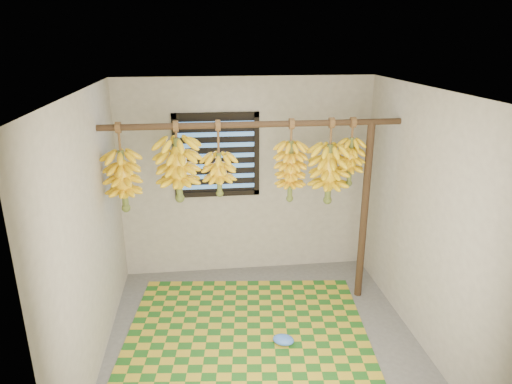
{
  "coord_description": "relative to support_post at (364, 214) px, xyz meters",
  "views": [
    {
      "loc": [
        -0.52,
        -3.71,
        2.82
      ],
      "look_at": [
        0.0,
        0.55,
        1.35
      ],
      "focal_mm": 32.0,
      "sensor_mm": 36.0,
      "label": 1
    }
  ],
  "objects": [
    {
      "name": "wall_back",
      "position": [
        -1.2,
        0.8,
        0.2
      ],
      "size": [
        3.0,
        0.01,
        2.4
      ],
      "primitive_type": "cube",
      "color": "gray",
      "rests_on": "floor"
    },
    {
      "name": "support_post",
      "position": [
        0.0,
        0.0,
        0.0
      ],
      "size": [
        0.08,
        0.08,
        2.0
      ],
      "primitive_type": "cylinder",
      "color": "#3C2718",
      "rests_on": "floor"
    },
    {
      "name": "banana_bunch_d",
      "position": [
        -0.83,
        0.0,
        0.51
      ],
      "size": [
        0.32,
        0.32,
        0.86
      ],
      "color": "brown",
      "rests_on": "hanging_pole"
    },
    {
      "name": "banana_bunch_b",
      "position": [
        -1.96,
        0.0,
        0.57
      ],
      "size": [
        0.42,
        0.42,
        0.8
      ],
      "color": "brown",
      "rests_on": "hanging_pole"
    },
    {
      "name": "wall_left",
      "position": [
        -2.71,
        -0.7,
        0.2
      ],
      "size": [
        0.01,
        3.0,
        2.4
      ],
      "primitive_type": "cube",
      "color": "gray",
      "rests_on": "floor"
    },
    {
      "name": "wall_right",
      "position": [
        0.3,
        -0.7,
        0.2
      ],
      "size": [
        0.01,
        3.0,
        2.4
      ],
      "primitive_type": "cube",
      "color": "gray",
      "rests_on": "floor"
    },
    {
      "name": "plastic_bag",
      "position": [
        -1.01,
        -0.79,
        -0.95
      ],
      "size": [
        0.25,
        0.22,
        0.09
      ],
      "primitive_type": "ellipsoid",
      "rotation": [
        0.0,
        0.0,
        -0.42
      ],
      "color": "#3B6FDF",
      "rests_on": "woven_mat"
    },
    {
      "name": "banana_bunch_c",
      "position": [
        -1.56,
        -0.0,
        0.5
      ],
      "size": [
        0.34,
        0.34,
        0.77
      ],
      "color": "brown",
      "rests_on": "hanging_pole"
    },
    {
      "name": "floor",
      "position": [
        -1.2,
        -0.7,
        -1.0
      ],
      "size": [
        3.0,
        3.0,
        0.01
      ],
      "primitive_type": "cube",
      "color": "#555555",
      "rests_on": "ground"
    },
    {
      "name": "woven_mat",
      "position": [
        -1.33,
        -0.51,
        -0.99
      ],
      "size": [
        2.58,
        2.16,
        0.01
      ],
      "primitive_type": "cube",
      "rotation": [
        0.0,
        0.0,
        -0.11
      ],
      "color": "#1F5B1B",
      "rests_on": "floor"
    },
    {
      "name": "banana_bunch_e",
      "position": [
        -0.42,
        0.0,
        0.47
      ],
      "size": [
        0.41,
        0.41,
        0.89
      ],
      "color": "brown",
      "rests_on": "hanging_pole"
    },
    {
      "name": "banana_bunch_a",
      "position": [
        -2.5,
        0.0,
        0.47
      ],
      "size": [
        0.34,
        0.34,
        0.89
      ],
      "color": "brown",
      "rests_on": "hanging_pole"
    },
    {
      "name": "hanging_pole",
      "position": [
        -1.2,
        0.0,
        1.0
      ],
      "size": [
        3.0,
        0.06,
        0.06
      ],
      "primitive_type": "cylinder",
      "rotation": [
        0.0,
        1.57,
        0.0
      ],
      "color": "#3C2718",
      "rests_on": "wall_left"
    },
    {
      "name": "window",
      "position": [
        -1.55,
        0.78,
        0.5
      ],
      "size": [
        1.0,
        0.04,
        1.0
      ],
      "color": "black",
      "rests_on": "wall_back"
    },
    {
      "name": "ceiling",
      "position": [
        -1.2,
        -0.7,
        1.4
      ],
      "size": [
        3.0,
        3.0,
        0.01
      ],
      "primitive_type": "cube",
      "color": "silver",
      "rests_on": "wall_back"
    },
    {
      "name": "banana_bunch_f",
      "position": [
        -0.2,
        0.0,
        0.59
      ],
      "size": [
        0.29,
        0.29,
        0.71
      ],
      "color": "brown",
      "rests_on": "hanging_pole"
    }
  ]
}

